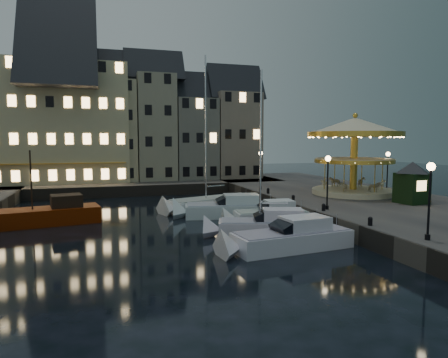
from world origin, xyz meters
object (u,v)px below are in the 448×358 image
object	(u,v)px
streetlamp_b	(328,174)
motorboat_d	(266,217)
carousel	(355,141)
ticket_kiosk	(412,175)
bollard_a	(370,221)
bollard_b	(324,207)
bollard_d	(268,190)
streetlamp_c	(261,164)
motorboat_b	(287,239)
motorboat_c	(264,227)
red_fishing_boat	(49,215)
streetlamp_d	(388,166)
bollard_c	(293,198)
streetlamp_a	(430,190)
motorboat_e	(226,209)
motorboat_f	(209,204)

from	to	relation	value
streetlamp_b	motorboat_d	xyz separation A→B (m)	(-4.43, 1.63, -3.38)
carousel	ticket_kiosk	bearing A→B (deg)	-79.50
bollard_a	bollard_b	bearing A→B (deg)	90.00
bollard_a	bollard_d	bearing A→B (deg)	90.00
streetlamp_c	bollard_a	distance (m)	19.66
motorboat_b	carousel	distance (m)	19.14
motorboat_b	motorboat_d	world-z (taller)	same
motorboat_c	ticket_kiosk	world-z (taller)	motorboat_c
motorboat_c	red_fishing_boat	size ratio (longest dim) A/B	1.31
streetlamp_d	bollard_c	distance (m)	12.40
bollard_b	streetlamp_a	bearing A→B (deg)	-86.39
motorboat_d	motorboat_e	distance (m)	4.67
motorboat_f	motorboat_c	bearing A→B (deg)	-85.78
bollard_c	motorboat_f	world-z (taller)	motorboat_f
streetlamp_d	carousel	world-z (taller)	carousel
streetlamp_d	bollard_a	xyz separation A→B (m)	(-11.90, -13.00, -2.41)
streetlamp_a	streetlamp_c	world-z (taller)	same
streetlamp_a	motorboat_f	xyz separation A→B (m)	(-6.88, 19.79, -3.49)
bollard_a	ticket_kiosk	distance (m)	11.42
streetlamp_a	motorboat_c	bearing A→B (deg)	126.37
motorboat_d	streetlamp_c	bearing A→B (deg)	69.51
bollard_c	motorboat_f	bearing A→B (deg)	139.87
bollard_a	motorboat_b	distance (m)	5.56
motorboat_d	bollard_d	bearing A→B (deg)	65.38
motorboat_e	motorboat_f	bearing A→B (deg)	97.77
bollard_b	ticket_kiosk	bearing A→B (deg)	6.62
streetlamp_c	motorboat_d	distance (m)	13.11
carousel	bollard_a	bearing A→B (deg)	-121.22
motorboat_c	bollard_d	bearing A→B (deg)	65.36
streetlamp_b	streetlamp_d	world-z (taller)	same
streetlamp_a	motorboat_b	xyz separation A→B (m)	(-6.03, 4.69, -3.37)
bollard_a	ticket_kiosk	bearing A→B (deg)	35.73
streetlamp_d	motorboat_e	world-z (taller)	streetlamp_d
motorboat_c	streetlamp_a	bearing A→B (deg)	-53.63
streetlamp_b	motorboat_c	distance (m)	7.12
motorboat_c	streetlamp_c	bearing A→B (deg)	68.54
bollard_a	motorboat_b	world-z (taller)	motorboat_b
streetlamp_d	bollard_b	distance (m)	14.27
streetlamp_a	motorboat_e	distance (m)	17.44
motorboat_f	bollard_a	bearing A→B (deg)	-68.31
streetlamp_b	bollard_a	bearing A→B (deg)	-95.71
streetlamp_d	bollard_c	world-z (taller)	streetlamp_d
streetlamp_d	motorboat_b	distance (m)	21.53
bollard_c	motorboat_d	distance (m)	4.88
motorboat_c	motorboat_d	world-z (taller)	motorboat_c
streetlamp_a	bollard_c	bearing A→B (deg)	92.37
bollard_a	motorboat_f	xyz separation A→B (m)	(-6.28, 15.79, -1.07)
motorboat_d	ticket_kiosk	distance (m)	13.35
streetlamp_a	carousel	bearing A→B (deg)	66.79
streetlamp_c	motorboat_e	bearing A→B (deg)	-129.85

